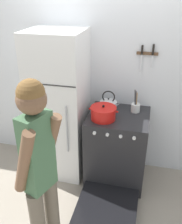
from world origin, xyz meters
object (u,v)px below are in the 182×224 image
object	(u,v)px
dutch_oven_pot	(103,113)
stove_range	(116,149)
refrigerator	(60,107)
person	(40,172)
utensil_jar	(135,107)
tea_kettle	(108,104)

from	to	relation	value
dutch_oven_pot	stove_range	bearing A→B (deg)	30.21
refrigerator	stove_range	world-z (taller)	refrigerator
person	utensil_jar	bearing A→B (deg)	-4.66
utensil_jar	person	bearing A→B (deg)	-114.08
refrigerator	person	bearing A→B (deg)	-76.34
dutch_oven_pot	utensil_jar	distance (m)	0.43
stove_range	tea_kettle	xyz separation A→B (m)	(-0.15, 0.17, 0.52)
dutch_oven_pot	person	world-z (taller)	person
tea_kettle	person	distance (m)	1.38
refrigerator	tea_kettle	bearing A→B (deg)	10.29
person	dutch_oven_pot	bearing A→B (deg)	5.42
stove_range	dutch_oven_pot	xyz separation A→B (m)	(-0.16, -0.09, 0.53)
dutch_oven_pot	utensil_jar	size ratio (longest dim) A/B	1.19
refrigerator	tea_kettle	distance (m)	0.60
dutch_oven_pot	tea_kettle	size ratio (longest dim) A/B	1.31
dutch_oven_pot	utensil_jar	xyz separation A→B (m)	(0.33, 0.27, -0.01)
refrigerator	stove_range	xyz separation A→B (m)	(0.73, -0.06, -0.46)
dutch_oven_pot	utensil_jar	bearing A→B (deg)	38.51
tea_kettle	utensil_jar	size ratio (longest dim) A/B	0.91
stove_range	person	size ratio (longest dim) A/B	0.80
tea_kettle	dutch_oven_pot	bearing A→B (deg)	-92.76
dutch_oven_pot	utensil_jar	world-z (taller)	utensil_jar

